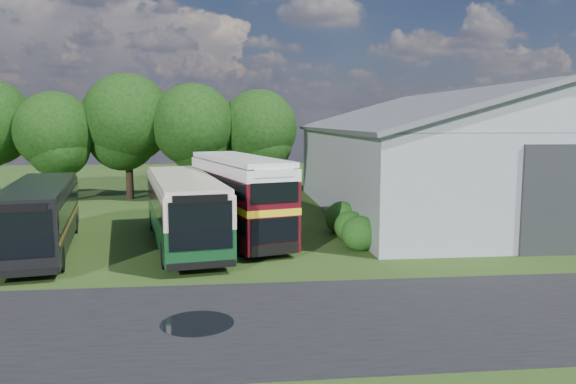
{
  "coord_description": "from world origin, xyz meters",
  "views": [
    {
      "loc": [
        -0.57,
        -19.31,
        6.04
      ],
      "look_at": [
        2.45,
        8.0,
        2.52
      ],
      "focal_mm": 35.0,
      "sensor_mm": 36.0,
      "label": 1
    }
  ],
  "objects": [
    {
      "name": "ground",
      "position": [
        0.0,
        0.0,
        0.0
      ],
      "size": [
        120.0,
        120.0,
        0.0
      ],
      "primitive_type": "plane",
      "color": "#223B12",
      "rests_on": "ground"
    },
    {
      "name": "asphalt_road",
      "position": [
        3.0,
        -3.0,
        0.0
      ],
      "size": [
        60.0,
        8.0,
        0.02
      ],
      "primitive_type": "cube",
      "color": "black",
      "rests_on": "ground"
    },
    {
      "name": "puddle",
      "position": [
        -1.5,
        -3.0,
        0.0
      ],
      "size": [
        2.2,
        2.2,
        0.01
      ],
      "primitive_type": "cylinder",
      "color": "black",
      "rests_on": "ground"
    },
    {
      "name": "storage_shed",
      "position": [
        15.0,
        15.98,
        4.17
      ],
      "size": [
        18.8,
        24.8,
        8.15
      ],
      "color": "gray",
      "rests_on": "ground"
    },
    {
      "name": "tree_left_b",
      "position": [
        -13.0,
        23.5,
        5.25
      ],
      "size": [
        5.78,
        5.78,
        8.16
      ],
      "color": "black",
      "rests_on": "ground"
    },
    {
      "name": "tree_mid",
      "position": [
        -8.0,
        24.8,
        6.18
      ],
      "size": [
        6.8,
        6.8,
        9.6
      ],
      "color": "black",
      "rests_on": "ground"
    },
    {
      "name": "tree_right_a",
      "position": [
        -3.0,
        23.8,
        5.69
      ],
      "size": [
        6.26,
        6.26,
        8.83
      ],
      "color": "black",
      "rests_on": "ground"
    },
    {
      "name": "tree_right_b",
      "position": [
        2.0,
        24.6,
        5.44
      ],
      "size": [
        5.98,
        5.98,
        8.45
      ],
      "color": "black",
      "rests_on": "ground"
    },
    {
      "name": "shrub_front",
      "position": [
        5.6,
        6.0,
        0.0
      ],
      "size": [
        1.7,
        1.7,
        1.7
      ],
      "primitive_type": "sphere",
      "color": "#194714",
      "rests_on": "ground"
    },
    {
      "name": "shrub_mid",
      "position": [
        5.6,
        8.0,
        0.0
      ],
      "size": [
        1.6,
        1.6,
        1.6
      ],
      "primitive_type": "sphere",
      "color": "#194714",
      "rests_on": "ground"
    },
    {
      "name": "shrub_back",
      "position": [
        5.6,
        10.0,
        0.0
      ],
      "size": [
        1.8,
        1.8,
        1.8
      ],
      "primitive_type": "sphere",
      "color": "#194714",
      "rests_on": "ground"
    },
    {
      "name": "bus_green_single",
      "position": [
        -2.66,
        7.98,
        1.8
      ],
      "size": [
        4.97,
        12.55,
        3.37
      ],
      "rotation": [
        0.0,
        0.0,
        0.18
      ],
      "color": "black",
      "rests_on": "ground"
    },
    {
      "name": "bus_maroon_double",
      "position": [
        0.06,
        8.87,
        2.12
      ],
      "size": [
        5.22,
        10.19,
        4.25
      ],
      "rotation": [
        0.0,
        0.0,
        0.29
      ],
      "color": "black",
      "rests_on": "ground"
    },
    {
      "name": "bus_dark_single",
      "position": [
        -9.13,
        7.24,
        1.68
      ],
      "size": [
        4.71,
        11.74,
        3.16
      ],
      "rotation": [
        0.0,
        0.0,
        0.18
      ],
      "color": "black",
      "rests_on": "ground"
    }
  ]
}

